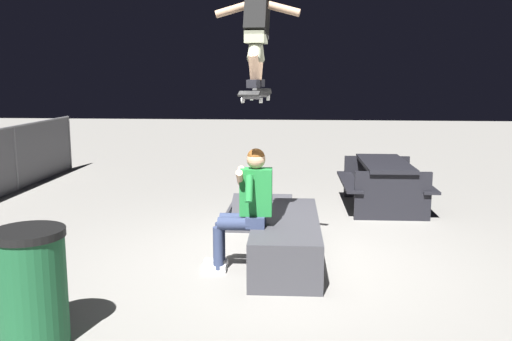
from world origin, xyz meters
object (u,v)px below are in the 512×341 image
at_px(skateboard, 256,94).
at_px(ledge_box_main, 286,240).
at_px(skater_airborne, 257,26).
at_px(person_sitting_on_ledge, 246,203).
at_px(picnic_table_back, 384,177).
at_px(trash_bin, 32,287).
at_px(kicker_ramp, 260,218).

bearing_deg(skateboard, ledge_box_main, -42.68).
bearing_deg(skateboard, skater_airborne, -4.04).
height_order(ledge_box_main, person_sitting_on_ledge, person_sitting_on_ledge).
relative_size(skater_airborne, picnic_table_back, 0.65).
distance_m(person_sitting_on_ledge, skateboard, 1.16).
relative_size(ledge_box_main, skateboard, 2.00).
bearing_deg(skater_airborne, skateboard, 175.96).
bearing_deg(trash_bin, ledge_box_main, -41.90).
xyz_separation_m(skateboard, trash_bin, (-1.80, 1.61, -1.43)).
height_order(kicker_ramp, trash_bin, trash_bin).
bearing_deg(ledge_box_main, skater_airborne, 132.46).
height_order(skateboard, kicker_ramp, skateboard).
height_order(person_sitting_on_ledge, skateboard, skateboard).
bearing_deg(kicker_ramp, picnic_table_back, -60.75).
bearing_deg(picnic_table_back, skateboard, 149.27).
distance_m(ledge_box_main, kicker_ramp, 1.68).
distance_m(picnic_table_back, trash_bin, 5.90).
xyz_separation_m(skateboard, kicker_ramp, (1.96, 0.10, -1.83)).
bearing_deg(trash_bin, kicker_ramp, -21.90).
bearing_deg(skater_airborne, ledge_box_main, -47.54).
bearing_deg(trash_bin, skateboard, -41.75).
xyz_separation_m(person_sitting_on_ledge, skateboard, (-0.00, -0.11, 1.15)).
distance_m(person_sitting_on_ledge, skater_airborne, 1.84).
bearing_deg(kicker_ramp, person_sitting_on_ledge, 179.62).
height_order(skater_airborne, picnic_table_back, skater_airborne).
relative_size(picnic_table_back, trash_bin, 1.85).
relative_size(kicker_ramp, picnic_table_back, 0.64).
distance_m(skateboard, skater_airborne, 0.69).
bearing_deg(trash_bin, person_sitting_on_ledge, -39.73).
distance_m(ledge_box_main, picnic_table_back, 3.08).
bearing_deg(person_sitting_on_ledge, ledge_box_main, -51.42).
distance_m(ledge_box_main, person_sitting_on_ledge, 0.73).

